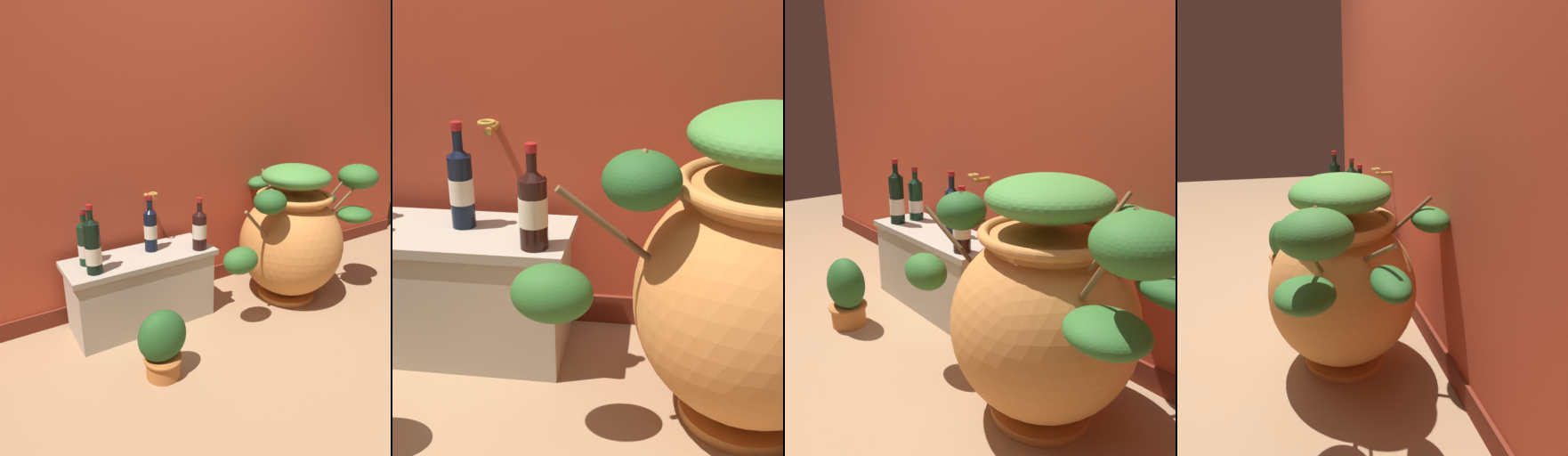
% 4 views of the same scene
% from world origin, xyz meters
% --- Properties ---
extents(ground_plane, '(7.00, 7.00, 0.00)m').
position_xyz_m(ground_plane, '(0.00, 0.00, 0.00)').
color(ground_plane, '#9E7A56').
extents(back_wall, '(4.40, 0.33, 2.60)m').
position_xyz_m(back_wall, '(-0.00, 1.20, 1.29)').
color(back_wall, '#B74228').
rests_on(back_wall, ground_plane).
extents(terracotta_urn, '(1.11, 0.75, 0.85)m').
position_xyz_m(terracotta_urn, '(0.51, 0.67, 0.42)').
color(terracotta_urn, '#CC7F3D').
rests_on(terracotta_urn, ground_plane).
extents(stone_ledge, '(0.82, 0.31, 0.41)m').
position_xyz_m(stone_ledge, '(-0.42, 0.88, 0.22)').
color(stone_ledge, '#B2A893').
rests_on(stone_ledge, ground_plane).
extents(wine_bottle_left, '(0.08, 0.08, 0.30)m').
position_xyz_m(wine_bottle_left, '(-0.70, 0.92, 0.54)').
color(wine_bottle_left, black).
rests_on(wine_bottle_left, stone_ledge).
extents(wine_bottle_middle, '(0.07, 0.07, 0.32)m').
position_xyz_m(wine_bottle_middle, '(-0.34, 0.91, 0.55)').
color(wine_bottle_middle, black).
rests_on(wine_bottle_middle, stone_ledge).
extents(wine_bottle_right, '(0.08, 0.08, 0.35)m').
position_xyz_m(wine_bottle_right, '(-0.70, 0.80, 0.56)').
color(wine_bottle_right, black).
rests_on(wine_bottle_right, stone_ledge).
extents(wine_bottle_back, '(0.08, 0.08, 0.30)m').
position_xyz_m(wine_bottle_back, '(-0.10, 0.79, 0.54)').
color(wine_bottle_back, black).
rests_on(wine_bottle_back, stone_ledge).
extents(potted_shrub, '(0.23, 0.18, 0.34)m').
position_xyz_m(potted_shrub, '(-0.53, 0.42, 0.17)').
color(potted_shrub, '#C17033').
rests_on(potted_shrub, ground_plane).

